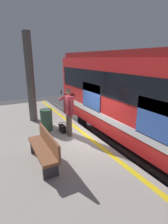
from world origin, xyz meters
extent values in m
plane|color=#3D3D3F|center=(0.00, 0.00, 0.00)|extent=(23.91, 23.91, 0.00)
cube|color=#9E998E|center=(0.00, 1.91, 0.47)|extent=(12.72, 3.82, 0.95)
cube|color=yellow|center=(0.00, 0.30, 0.95)|extent=(12.47, 0.16, 0.01)
cube|color=slate|center=(0.00, -1.25, 0.08)|extent=(16.54, 0.08, 0.16)
cube|color=slate|center=(0.00, -2.69, 0.08)|extent=(16.54, 0.08, 0.16)
cube|color=red|center=(-0.84, -1.97, 2.39)|extent=(9.78, 3.07, 2.87)
cube|color=maroon|center=(-0.84, -1.97, 3.94)|extent=(9.58, 2.82, 0.24)
cube|color=black|center=(-0.84, -0.42, 2.89)|extent=(9.29, 0.03, 0.90)
cube|color=silver|center=(-0.84, -0.42, 1.60)|extent=(9.29, 0.03, 0.24)
cube|color=#3359B2|center=(-2.55, -0.41, 2.24)|extent=(1.43, 0.02, 1.10)
cube|color=#3359B2|center=(0.88, -0.41, 2.24)|extent=(1.43, 0.02, 1.10)
cylinder|color=black|center=(2.34, -0.74, 0.58)|extent=(0.84, 0.12, 0.84)
cylinder|color=black|center=(2.34, -3.20, 0.58)|extent=(0.84, 0.12, 0.84)
cylinder|color=brown|center=(0.22, 0.86, 1.38)|extent=(0.14, 0.14, 0.87)
cylinder|color=brown|center=(0.40, 0.86, 1.38)|extent=(0.14, 0.14, 0.87)
cube|color=maroon|center=(0.31, 0.86, 2.16)|extent=(0.40, 0.24, 0.68)
sphere|color=maroon|center=(0.31, 0.70, 2.48)|extent=(0.20, 0.20, 0.20)
sphere|color=tan|center=(0.31, 0.86, 2.65)|extent=(0.22, 0.22, 0.22)
cylinder|color=maroon|center=(0.06, 0.86, 2.09)|extent=(0.09, 0.09, 0.61)
cylinder|color=maroon|center=(0.54, 0.94, 2.45)|extent=(0.09, 0.42, 0.33)
cube|color=black|center=(0.54, 1.04, 2.61)|extent=(0.07, 0.02, 0.15)
cube|color=black|center=(0.73, 0.98, 1.09)|extent=(0.39, 0.18, 0.29)
torus|color=black|center=(0.73, 0.98, 1.30)|extent=(0.35, 0.35, 0.02)
cylinder|color=#59544C|center=(2.71, 1.68, 2.93)|extent=(0.36, 0.36, 3.96)
cube|color=brown|center=(-1.08, 2.26, 1.40)|extent=(1.74, 0.44, 0.08)
cube|color=brown|center=(-1.08, 2.07, 1.65)|extent=(1.74, 0.06, 0.40)
cube|color=#333338|center=(-1.78, 2.26, 1.17)|extent=(0.06, 0.40, 0.45)
cube|color=#333338|center=(-0.38, 2.26, 1.17)|extent=(0.06, 0.40, 0.45)
cylinder|color=#2D4C38|center=(1.18, 1.48, 1.40)|extent=(0.48, 0.48, 0.90)
camera|label=1|loc=(-5.42, 3.27, 3.81)|focal=28.01mm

